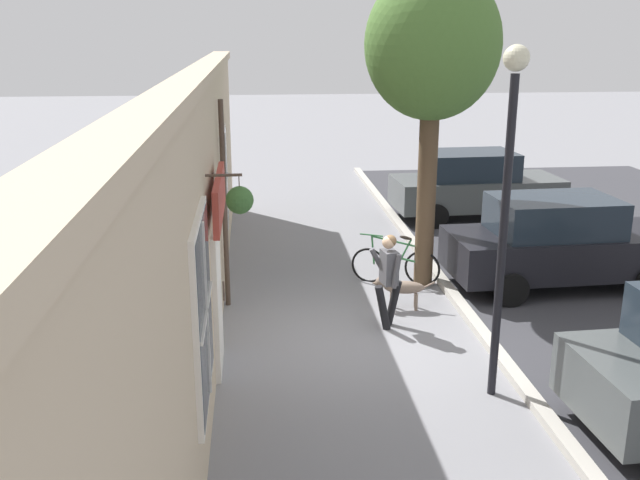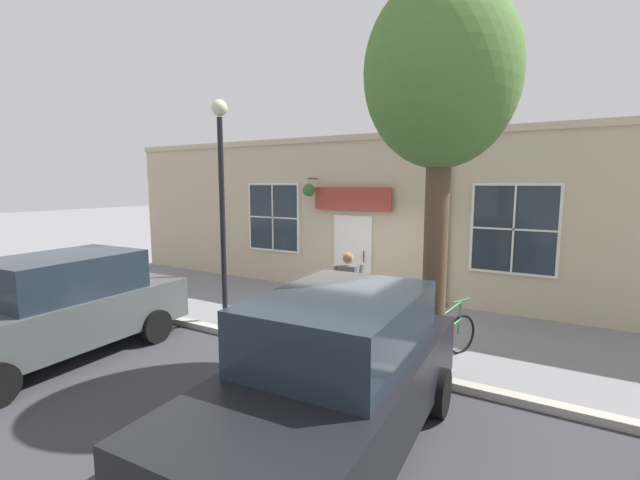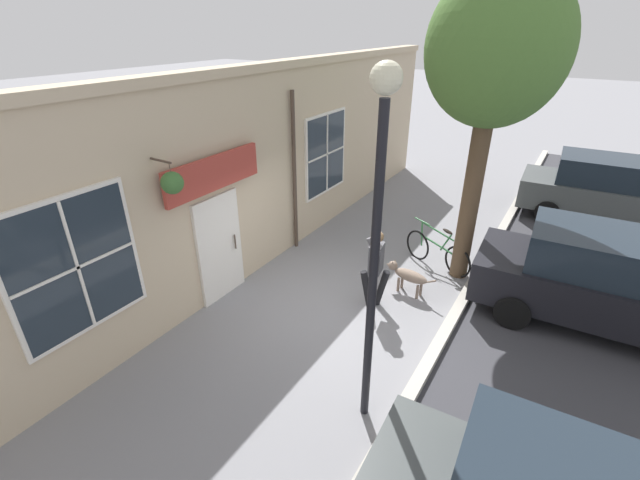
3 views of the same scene
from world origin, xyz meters
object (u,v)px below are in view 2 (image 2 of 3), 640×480
object	(u,v)px
street_tree_by_curb	(441,84)
leaning_bicycle	(446,339)
street_lamp	(221,180)
dog_on_leash	(376,322)
parked_car_nearest_curb	(57,308)
parked_car_mid_block	(335,375)
fire_hydrant	(102,286)
pedestrian_walking	(348,284)

from	to	relation	value
street_tree_by_curb	leaning_bicycle	xyz separation A→B (m)	(-0.54, 0.09, -4.00)
street_tree_by_curb	street_lamp	size ratio (longest dim) A/B	1.27
dog_on_leash	street_tree_by_curb	world-z (taller)	street_tree_by_curb
street_tree_by_curb	leaning_bicycle	distance (m)	4.04
dog_on_leash	street_tree_by_curb	bearing A→B (deg)	60.25
parked_car_nearest_curb	parked_car_mid_block	bearing A→B (deg)	91.43
dog_on_leash	street_lamp	xyz separation A→B (m)	(0.62, -3.14, 2.62)
leaning_bicycle	parked_car_mid_block	world-z (taller)	parked_car_mid_block
dog_on_leash	parked_car_mid_block	bearing A→B (deg)	15.11
fire_hydrant	street_lamp	bearing A→B (deg)	93.48
dog_on_leash	fire_hydrant	bearing A→B (deg)	-83.05
street_lamp	dog_on_leash	bearing A→B (deg)	101.16
street_tree_by_curb	parked_car_nearest_curb	world-z (taller)	street_tree_by_curb
parked_car_mid_block	dog_on_leash	bearing A→B (deg)	-164.89
pedestrian_walking	street_tree_by_curb	xyz separation A→B (m)	(1.08, 2.01, 3.43)
parked_car_nearest_curb	street_lamp	world-z (taller)	street_lamp
street_tree_by_curb	fire_hydrant	bearing A→B (deg)	-88.92
pedestrian_walking	dog_on_leash	bearing A→B (deg)	64.36
pedestrian_walking	fire_hydrant	world-z (taller)	pedestrian_walking
dog_on_leash	leaning_bicycle	distance (m)	1.33
dog_on_leash	street_lamp	distance (m)	4.14
pedestrian_walking	parked_car_mid_block	xyz separation A→B (m)	(3.59, 1.65, -0.07)
street_lamp	fire_hydrant	distance (m)	4.69
street_tree_by_curb	parked_car_nearest_curb	bearing A→B (deg)	-64.66
pedestrian_walking	street_lamp	world-z (taller)	street_lamp
parked_car_mid_block	street_tree_by_curb	bearing A→B (deg)	171.91
dog_on_leash	parked_car_nearest_curb	bearing A→B (deg)	-52.50
parked_car_nearest_curb	street_tree_by_curb	bearing A→B (deg)	115.34
dog_on_leash	fire_hydrant	size ratio (longest dim) A/B	1.45
street_tree_by_curb	street_lamp	xyz separation A→B (m)	(-0.08, -4.37, -1.36)
dog_on_leash	fire_hydrant	distance (m)	7.08
fire_hydrant	pedestrian_walking	bearing A→B (deg)	101.15
leaning_bicycle	dog_on_leash	bearing A→B (deg)	-97.09
parked_car_mid_block	fire_hydrant	size ratio (longest dim) A/B	5.69
pedestrian_walking	parked_car_nearest_curb	size ratio (longest dim) A/B	0.36
street_lamp	street_tree_by_curb	bearing A→B (deg)	88.94
parked_car_mid_block	street_lamp	distance (m)	5.24
parked_car_mid_block	fire_hydrant	world-z (taller)	parked_car_mid_block
street_tree_by_curb	parked_car_nearest_curb	xyz separation A→B (m)	(2.65, -5.59, -3.50)
pedestrian_walking	parked_car_mid_block	distance (m)	3.95
dog_on_leash	leaning_bicycle	xyz separation A→B (m)	(0.16, 1.32, -0.02)
street_tree_by_curb	parked_car_mid_block	world-z (taller)	street_tree_by_curb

